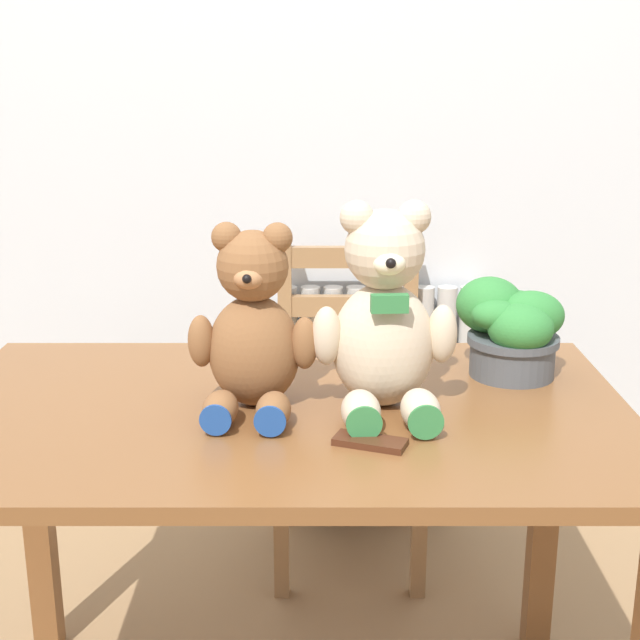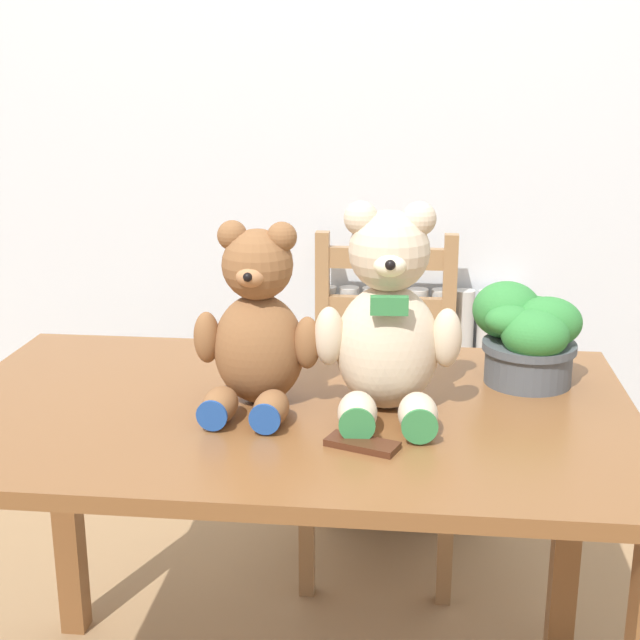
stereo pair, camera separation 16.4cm
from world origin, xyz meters
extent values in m
cube|color=silver|center=(0.00, 1.48, 1.30)|extent=(8.00, 0.04, 2.60)
cylinder|color=beige|center=(-0.03, 1.41, 0.38)|extent=(0.06, 0.06, 0.75)
cylinder|color=beige|center=(0.04, 1.41, 0.38)|extent=(0.06, 0.06, 0.75)
cylinder|color=beige|center=(0.11, 1.41, 0.38)|extent=(0.06, 0.06, 0.75)
cylinder|color=beige|center=(0.18, 1.41, 0.38)|extent=(0.06, 0.06, 0.75)
cylinder|color=beige|center=(0.24, 1.41, 0.38)|extent=(0.06, 0.06, 0.75)
cylinder|color=beige|center=(0.31, 1.41, 0.38)|extent=(0.06, 0.06, 0.75)
cylinder|color=beige|center=(0.38, 1.41, 0.38)|extent=(0.06, 0.06, 0.75)
cylinder|color=beige|center=(0.45, 1.41, 0.38)|extent=(0.06, 0.06, 0.75)
cylinder|color=beige|center=(0.52, 1.41, 0.38)|extent=(0.06, 0.06, 0.75)
cube|color=beige|center=(0.24, 1.41, 0.02)|extent=(0.61, 0.10, 0.04)
cube|color=brown|center=(0.00, 0.40, 0.76)|extent=(1.30, 0.79, 0.03)
cube|color=brown|center=(-0.60, 0.74, 0.37)|extent=(0.06, 0.06, 0.74)
cube|color=brown|center=(0.60, 0.74, 0.37)|extent=(0.06, 0.06, 0.74)
cube|color=#997047|center=(0.15, 1.16, 0.43)|extent=(0.41, 0.43, 0.03)
cube|color=#997047|center=(0.33, 0.96, 0.21)|extent=(0.04, 0.04, 0.41)
cube|color=#997047|center=(-0.03, 0.96, 0.21)|extent=(0.04, 0.04, 0.41)
cube|color=#997047|center=(0.33, 1.35, 0.46)|extent=(0.04, 0.04, 0.93)
cube|color=#997047|center=(-0.03, 1.35, 0.46)|extent=(0.04, 0.04, 0.93)
cube|color=#997047|center=(0.15, 1.35, 0.86)|extent=(0.33, 0.03, 0.06)
cube|color=#997047|center=(0.15, 1.35, 0.71)|extent=(0.33, 0.03, 0.06)
ellipsoid|color=brown|center=(-0.05, 0.41, 0.88)|extent=(0.18, 0.16, 0.21)
sphere|color=brown|center=(-0.05, 0.41, 1.04)|extent=(0.13, 0.13, 0.13)
sphere|color=brown|center=(-0.01, 0.41, 1.09)|extent=(0.06, 0.06, 0.06)
sphere|color=brown|center=(-0.10, 0.41, 1.09)|extent=(0.06, 0.06, 0.06)
ellipsoid|color=#B2794C|center=(-0.06, 0.36, 1.03)|extent=(0.06, 0.05, 0.04)
sphere|color=black|center=(-0.06, 0.34, 1.03)|extent=(0.02, 0.02, 0.02)
ellipsoid|color=brown|center=(0.04, 0.39, 0.90)|extent=(0.05, 0.05, 0.10)
ellipsoid|color=brown|center=(-0.15, 0.40, 0.90)|extent=(0.05, 0.05, 0.10)
ellipsoid|color=brown|center=(-0.01, 0.30, 0.80)|extent=(0.07, 0.11, 0.06)
cylinder|color=#1E4793|center=(-0.02, 0.25, 0.80)|extent=(0.06, 0.01, 0.06)
ellipsoid|color=brown|center=(-0.11, 0.30, 0.80)|extent=(0.07, 0.11, 0.06)
cylinder|color=#1E4793|center=(-0.11, 0.25, 0.80)|extent=(0.06, 0.01, 0.06)
ellipsoid|color=beige|center=(0.19, 0.41, 0.89)|extent=(0.20, 0.17, 0.23)
sphere|color=beige|center=(0.19, 0.41, 1.07)|extent=(0.15, 0.15, 0.15)
sphere|color=beige|center=(0.24, 0.41, 1.13)|extent=(0.06, 0.06, 0.06)
sphere|color=beige|center=(0.13, 0.41, 1.13)|extent=(0.06, 0.06, 0.06)
ellipsoid|color=white|center=(0.19, 0.36, 1.06)|extent=(0.06, 0.06, 0.05)
sphere|color=black|center=(0.19, 0.33, 1.06)|extent=(0.02, 0.02, 0.02)
ellipsoid|color=beige|center=(0.29, 0.40, 0.91)|extent=(0.06, 0.06, 0.11)
ellipsoid|color=beige|center=(0.08, 0.38, 0.91)|extent=(0.06, 0.06, 0.11)
ellipsoid|color=beige|center=(0.25, 0.29, 0.81)|extent=(0.08, 0.12, 0.07)
cylinder|color=#337F42|center=(0.25, 0.24, 0.81)|extent=(0.06, 0.01, 0.06)
ellipsoid|color=beige|center=(0.14, 0.29, 0.81)|extent=(0.08, 0.12, 0.07)
cylinder|color=#337F42|center=(0.14, 0.23, 0.81)|extent=(0.06, 0.01, 0.06)
cube|color=#337F42|center=(0.19, 0.33, 0.99)|extent=(0.07, 0.02, 0.03)
cylinder|color=#4C5156|center=(0.46, 0.57, 0.81)|extent=(0.17, 0.17, 0.09)
cylinder|color=#4C5156|center=(0.46, 0.57, 0.85)|extent=(0.19, 0.19, 0.02)
ellipsoid|color=#337F38|center=(0.49, 0.57, 0.90)|extent=(0.14, 0.10, 0.10)
ellipsoid|color=#337F38|center=(0.47, 0.61, 0.89)|extent=(0.12, 0.09, 0.10)
ellipsoid|color=#337F38|center=(0.42, 0.61, 0.91)|extent=(0.14, 0.14, 0.12)
ellipsoid|color=#337F38|center=(0.42, 0.55, 0.91)|extent=(0.10, 0.08, 0.06)
ellipsoid|color=#337F38|center=(0.47, 0.53, 0.89)|extent=(0.13, 0.12, 0.10)
cube|color=#472314|center=(0.15, 0.22, 0.78)|extent=(0.13, 0.09, 0.01)
camera|label=1|loc=(0.07, -1.16, 1.39)|focal=50.00mm
camera|label=2|loc=(0.23, -1.15, 1.39)|focal=50.00mm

